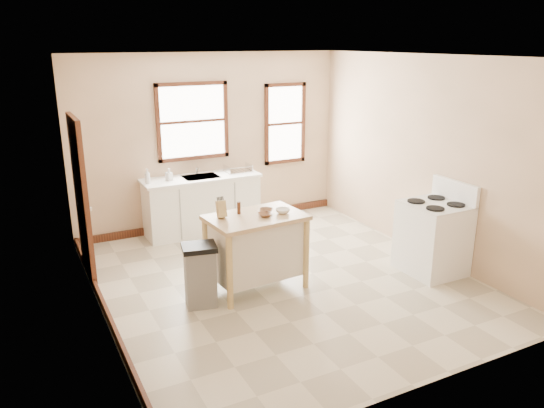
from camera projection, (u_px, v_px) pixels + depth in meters
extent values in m
plane|color=beige|center=(284.00, 280.00, 6.86)|extent=(5.00, 5.00, 0.00)
plane|color=white|center=(285.00, 56.00, 6.03)|extent=(5.00, 5.00, 0.00)
cube|color=beige|center=(211.00, 142.00, 8.57)|extent=(4.50, 0.04, 2.80)
cube|color=beige|center=(93.00, 200.00, 5.46)|extent=(0.04, 5.00, 2.80)
cube|color=beige|center=(425.00, 157.00, 7.42)|extent=(0.04, 5.00, 2.80)
cube|color=#391A0F|center=(82.00, 199.00, 6.69)|extent=(0.06, 0.90, 2.10)
cube|color=#391A0F|center=(214.00, 220.00, 8.94)|extent=(4.50, 0.04, 0.12)
cube|color=#391A0F|center=(108.00, 315.00, 5.88)|extent=(0.04, 5.00, 0.12)
cylinder|color=silver|center=(197.00, 167.00, 8.45)|extent=(0.03, 0.03, 0.22)
imported|color=#B2B2B2|center=(147.00, 176.00, 7.90)|extent=(0.11, 0.11, 0.22)
imported|color=#B2B2B2|center=(169.00, 174.00, 8.07)|extent=(0.11, 0.11, 0.19)
cylinder|color=#452312|center=(239.00, 208.00, 6.43)|extent=(0.05, 0.05, 0.15)
imported|color=brown|center=(265.00, 215.00, 6.36)|extent=(0.17, 0.17, 0.04)
imported|color=brown|center=(266.00, 210.00, 6.51)|extent=(0.24, 0.24, 0.04)
imported|color=white|center=(283.00, 211.00, 6.47)|extent=(0.23, 0.23, 0.06)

